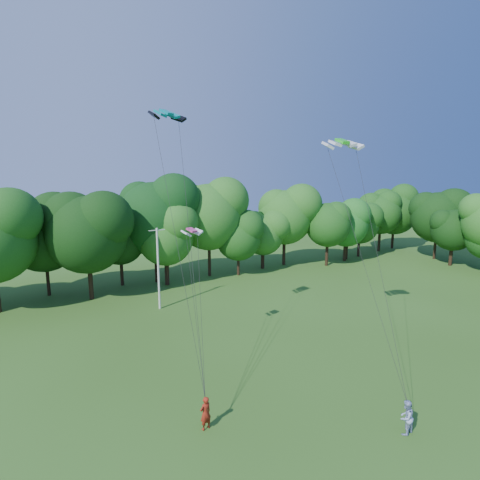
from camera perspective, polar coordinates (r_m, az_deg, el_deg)
name	(u,v)px	position (r m, az deg, el deg)	size (l,w,h in m)	color
utility_pole	(158,268)	(39.29, -12.35, -4.19)	(1.70, 0.27, 8.50)	silver
kite_flyer_left	(205,413)	(22.62, -5.29, -24.78)	(0.70, 0.46, 1.92)	maroon
kite_flyer_right	(406,417)	(23.97, 23.98, -23.46)	(0.94, 0.73, 1.93)	#99A9D4
kite_teal	(166,112)	(28.10, -11.16, 18.57)	(2.78, 1.85, 0.56)	#047C82
kite_green	(342,141)	(28.93, 15.31, 14.34)	(3.05, 1.87, 0.51)	green
kite_pink	(192,230)	(27.61, -7.36, 1.52)	(1.74, 1.24, 0.30)	#C7377D
tree_back_center	(154,210)	(48.50, -12.96, 4.43)	(10.28, 10.28, 14.95)	black
tree_back_east	(346,219)	(61.85, 15.91, 3.09)	(7.48, 7.48, 10.87)	#321E14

